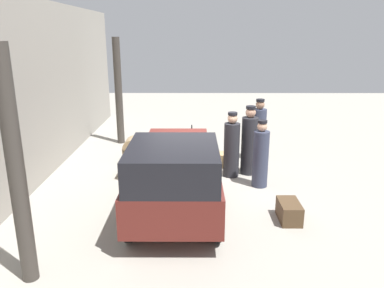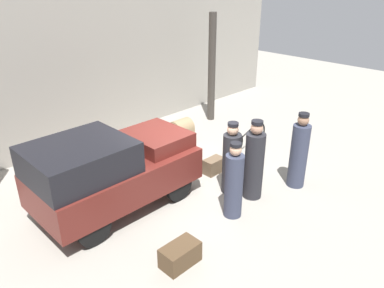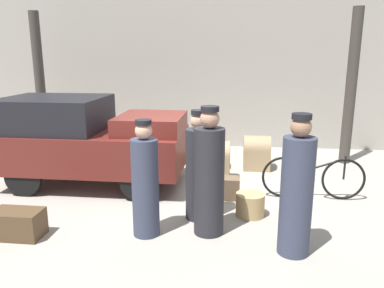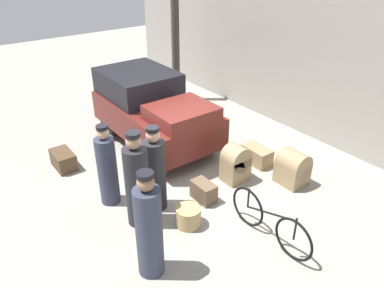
{
  "view_description": "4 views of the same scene",
  "coord_description": "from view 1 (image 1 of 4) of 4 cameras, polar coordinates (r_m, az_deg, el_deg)",
  "views": [
    {
      "loc": [
        -8.93,
        0.16,
        3.64
      ],
      "look_at": [
        0.2,
        0.2,
        0.95
      ],
      "focal_mm": 35.0,
      "sensor_mm": 36.0,
      "label": 1
    },
    {
      "loc": [
        -5.51,
        -5.55,
        4.71
      ],
      "look_at": [
        0.2,
        0.2,
        0.95
      ],
      "focal_mm": 35.0,
      "sensor_mm": 36.0,
      "label": 2
    },
    {
      "loc": [
        0.97,
        -6.33,
        2.53
      ],
      "look_at": [
        0.2,
        0.2,
        0.95
      ],
      "focal_mm": 35.0,
      "sensor_mm": 36.0,
      "label": 3
    },
    {
      "loc": [
        5.55,
        -3.8,
        4.61
      ],
      "look_at": [
        0.2,
        0.2,
        0.95
      ],
      "focal_mm": 35.0,
      "sensor_mm": 36.0,
      "label": 4
    }
  ],
  "objects": [
    {
      "name": "canopy_pillar_right",
      "position": [
        12.91,
        -11.13,
        7.82
      ],
      "size": [
        0.25,
        0.25,
        3.56
      ],
      "color": "#38332D",
      "rests_on": "ground"
    },
    {
      "name": "suitcase_tan_flat",
      "position": [
        10.14,
        -9.69,
        -3.69
      ],
      "size": [
        0.7,
        0.39,
        0.39
      ],
      "color": "#937A56",
      "rests_on": "ground"
    },
    {
      "name": "conductor_in_dark_uniform",
      "position": [
        11.22,
        10.13,
        1.71
      ],
      "size": [
        0.41,
        0.41,
        1.84
      ],
      "color": "#33384C",
      "rests_on": "ground"
    },
    {
      "name": "trunk_wicker_pale",
      "position": [
        10.16,
        -4.63,
        -2.16
      ],
      "size": [
        0.44,
        0.54,
        0.83
      ],
      "color": "#937A56",
      "rests_on": "ground"
    },
    {
      "name": "station_building_facade",
      "position": [
        9.85,
        -23.35,
        6.97
      ],
      "size": [
        16.0,
        0.15,
        4.5
      ],
      "color": "gray",
      "rests_on": "ground"
    },
    {
      "name": "ground_plane",
      "position": [
        9.65,
        1.19,
        -5.76
      ],
      "size": [
        30.0,
        30.0,
        0.0
      ],
      "primitive_type": "plane",
      "color": "gray"
    },
    {
      "name": "porter_with_bicycle",
      "position": [
        10.07,
        8.73,
        0.1
      ],
      "size": [
        0.43,
        0.43,
        1.85
      ],
      "color": "#232328",
      "rests_on": "ground"
    },
    {
      "name": "porter_lifting_near_truck",
      "position": [
        9.84,
        6.06,
        -0.55
      ],
      "size": [
        0.41,
        0.41,
        1.73
      ],
      "color": "#232328",
      "rests_on": "ground"
    },
    {
      "name": "trunk_umber_medium",
      "position": [
        7.93,
        14.58,
        -9.89
      ],
      "size": [
        0.7,
        0.41,
        0.39
      ],
      "color": "#4C3823",
      "rests_on": "ground"
    },
    {
      "name": "porter_carrying_trunk",
      "position": [
        9.28,
        10.42,
        -1.92
      ],
      "size": [
        0.38,
        0.38,
        1.68
      ],
      "color": "#33384C",
      "rests_on": "ground"
    },
    {
      "name": "truck",
      "position": [
        7.56,
        -2.58,
        -4.55
      ],
      "size": [
        3.48,
        1.76,
        1.72
      ],
      "color": "black",
      "rests_on": "ground"
    },
    {
      "name": "wicker_basket",
      "position": [
        10.78,
        4.62,
        -2.34
      ],
      "size": [
        0.46,
        0.46,
        0.37
      ],
      "color": "tan",
      "rests_on": "ground"
    },
    {
      "name": "bicycle",
      "position": [
        11.77,
        -0.05,
        0.37
      ],
      "size": [
        1.8,
        0.04,
        0.81
      ],
      "color": "black",
      "rests_on": "ground"
    },
    {
      "name": "canopy_pillar_left",
      "position": [
        5.88,
        -25.23,
        -3.71
      ],
      "size": [
        0.25,
        0.25,
        3.56
      ],
      "color": "#38332D",
      "rests_on": "ground"
    },
    {
      "name": "suitcase_black_upright",
      "position": [
        10.34,
        0.94,
        -3.06
      ],
      "size": [
        0.53,
        0.31,
        0.39
      ],
      "color": "brown",
      "rests_on": "ground"
    },
    {
      "name": "trunk_barrel_dark",
      "position": [
        11.04,
        -8.93,
        -1.01
      ],
      "size": [
        0.59,
        0.54,
        0.76
      ],
      "color": "#937A56",
      "rests_on": "ground"
    }
  ]
}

